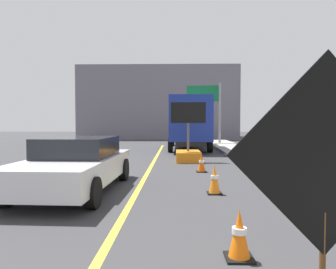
% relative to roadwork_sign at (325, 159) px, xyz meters
% --- Properties ---
extents(lane_center_stripe, '(0.14, 36.00, 0.01)m').
position_rel_roadwork_sign_xyz_m(lane_center_stripe, '(-2.17, 3.23, -1.47)').
color(lane_center_stripe, yellow).
rests_on(lane_center_stripe, ground).
extents(roadwork_sign, '(1.61, 0.29, 2.33)m').
position_rel_roadwork_sign_xyz_m(roadwork_sign, '(0.00, 0.00, 0.00)').
color(roadwork_sign, '#593819').
rests_on(roadwork_sign, ground).
extents(arrow_board_trailer, '(1.60, 1.81, 2.70)m').
position_rel_roadwork_sign_xyz_m(arrow_board_trailer, '(-0.60, 11.58, -0.99)').
color(arrow_board_trailer, orange).
rests_on(arrow_board_trailer, ground).
extents(box_truck, '(2.73, 8.02, 3.32)m').
position_rel_roadwork_sign_xyz_m(box_truck, '(-0.28, 17.91, 0.34)').
color(box_truck, black).
rests_on(box_truck, ground).
extents(pickup_car, '(2.20, 4.78, 1.38)m').
position_rel_roadwork_sign_xyz_m(pickup_car, '(-3.75, 5.35, -0.77)').
color(pickup_car, silver).
rests_on(pickup_car, ground).
extents(highway_guide_sign, '(2.79, 0.30, 5.00)m').
position_rel_roadwork_sign_xyz_m(highway_guide_sign, '(1.64, 22.56, 1.95)').
color(highway_guide_sign, gray).
rests_on(highway_guide_sign, ground).
extents(far_building_block, '(17.06, 9.93, 7.80)m').
position_rel_roadwork_sign_xyz_m(far_building_block, '(-3.06, 34.03, 2.43)').
color(far_building_block, slate).
rests_on(far_building_block, ground).
extents(traffic_cone_near_sign, '(0.36, 0.36, 0.65)m').
position_rel_roadwork_sign_xyz_m(traffic_cone_near_sign, '(-0.36, 1.47, -1.15)').
color(traffic_cone_near_sign, black).
rests_on(traffic_cone_near_sign, ground).
extents(traffic_cone_mid_lane, '(0.36, 0.36, 0.74)m').
position_rel_roadwork_sign_xyz_m(traffic_cone_mid_lane, '(-0.22, 5.09, -1.11)').
color(traffic_cone_mid_lane, black).
rests_on(traffic_cone_mid_lane, ground).
extents(traffic_cone_far_lane, '(0.36, 0.36, 0.66)m').
position_rel_roadwork_sign_xyz_m(traffic_cone_far_lane, '(-0.25, 8.45, -1.15)').
color(traffic_cone_far_lane, black).
rests_on(traffic_cone_far_lane, ground).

